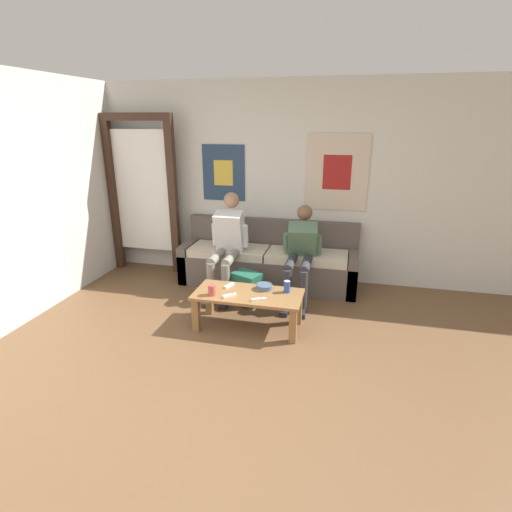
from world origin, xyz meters
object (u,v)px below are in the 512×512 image
Objects in this scene: backpack at (246,289)px; game_controller_far_center at (259,299)px; person_seated_teen at (301,250)px; game_controller_near_right at (230,295)px; coffee_table at (248,299)px; game_controller_near_left at (229,285)px; pillar_candle at (212,290)px; ceramic_bowl at (264,286)px; couch at (268,263)px; person_seated_adult at (227,241)px; drink_can_blue at (287,287)px.

game_controller_far_center is (0.31, -0.69, 0.21)m from backpack.
person_seated_teen reaches higher than game_controller_near_right.
person_seated_teen is at bearing 64.32° from coffee_table.
game_controller_near_left is 0.26m from game_controller_near_right.
ceramic_bowl is at bearing 29.08° from pillar_candle.
person_seated_adult reaches higher than couch.
game_controller_near_right is at bearing -71.76° from person_seated_adult.
backpack is at bearing -44.93° from person_seated_adult.
person_seated_adult is (-0.45, -0.34, 0.37)m from couch.
game_controller_far_center is (0.49, -0.02, -0.04)m from pillar_candle.
pillar_candle is 0.49m from game_controller_far_center.
pillar_candle reaches higher than ceramic_bowl.
game_controller_near_left is at bearing 67.52° from pillar_candle.
coffee_table is 8.52× the size of game_controller_near_right.
ceramic_bowl is (0.18, -1.07, 0.13)m from couch.
backpack is 0.74m from drink_can_blue.
game_controller_near_right reaches higher than backpack.
coffee_table is 0.28m from game_controller_near_left.
couch is at bearing 99.36° from ceramic_bowl.
pillar_candle is at bearing 177.75° from game_controller_far_center.
game_controller_near_left and game_controller_near_right have the same top height.
person_seated_adult is 1.08m from game_controller_near_right.
person_seated_adult is 1.03m from pillar_candle.
person_seated_teen is 2.84× the size of backpack.
ceramic_bowl is (-0.28, -0.73, -0.18)m from person_seated_teen.
drink_can_blue is at bearing -40.85° from person_seated_adult.
pillar_candle is 0.19m from game_controller_near_right.
pillar_candle is 0.84× the size of game_controller_far_center.
coffee_table is 2.89× the size of backpack.
game_controller_near_right is at bearing 175.75° from game_controller_far_center.
couch is 2.09× the size of person_seated_teen.
person_seated_adult is at bearing 108.24° from game_controller_near_right.
game_controller_near_left is 1.13× the size of game_controller_near_right.
coffee_table is 0.22m from ceramic_bowl.
game_controller_near_left is (-0.20, -1.09, 0.11)m from couch.
drink_can_blue reaches higher than game_controller_near_left.
person_seated_adult reaches higher than coffee_table.
drink_can_blue is 0.84× the size of game_controller_near_left.
person_seated_adult is 0.91m from person_seated_teen.
person_seated_adult is (-0.49, 0.87, 0.34)m from coffee_table.
person_seated_teen is 0.79m from backpack.
pillar_candle is (-0.34, -0.13, 0.12)m from coffee_table.
person_seated_teen is at bearing 69.09° from ceramic_bowl.
person_seated_teen reaches higher than pillar_candle.
pillar_candle is at bearing -159.43° from coffee_table.
person_seated_adult is 0.66m from backpack.
person_seated_adult is at bearing -142.61° from couch.
pillar_candle is (-0.18, -0.67, 0.26)m from backpack.
drink_can_blue is 0.86× the size of game_controller_far_center.
pillar_candle is 0.98× the size of drink_can_blue.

